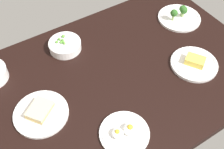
# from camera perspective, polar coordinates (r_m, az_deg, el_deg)

# --- Properties ---
(dining_table) EXTENTS (1.28, 0.81, 0.04)m
(dining_table) POSITION_cam_1_polar(r_m,az_deg,el_deg) (1.16, 0.00, -1.26)
(dining_table) COLOR black
(dining_table) RESTS_ON ground
(plate_eggs) EXTENTS (0.18, 0.18, 0.05)m
(plate_eggs) POSITION_cam_1_polar(r_m,az_deg,el_deg) (1.00, 2.59, -11.77)
(plate_eggs) COLOR white
(plate_eggs) RESTS_ON dining_table
(plate_sandwich) EXTENTS (0.20, 0.20, 0.04)m
(plate_sandwich) POSITION_cam_1_polar(r_m,az_deg,el_deg) (1.07, -14.33, -7.55)
(plate_sandwich) COLOR white
(plate_sandwich) RESTS_ON dining_table
(bowl_peas) EXTENTS (0.14, 0.14, 0.05)m
(bowl_peas) POSITION_cam_1_polar(r_m,az_deg,el_deg) (1.26, -9.59, 5.95)
(bowl_peas) COLOR white
(bowl_peas) RESTS_ON dining_table
(plate_cheese) EXTENTS (0.20, 0.20, 0.04)m
(plate_cheese) POSITION_cam_1_polar(r_m,az_deg,el_deg) (1.23, 16.46, 2.21)
(plate_cheese) COLOR white
(plate_cheese) RESTS_ON dining_table
(plate_broccoli) EXTENTS (0.21, 0.21, 0.07)m
(plate_broccoli) POSITION_cam_1_polar(r_m,az_deg,el_deg) (1.44, 13.61, 11.44)
(plate_broccoli) COLOR white
(plate_broccoli) RESTS_ON dining_table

